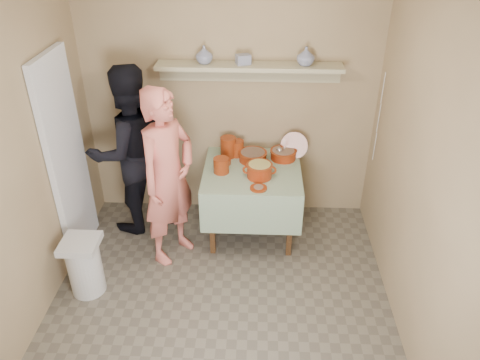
# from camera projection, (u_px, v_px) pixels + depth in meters

# --- Properties ---
(ground) EXTENTS (3.50, 3.50, 0.00)m
(ground) POSITION_uv_depth(u_px,v_px,m) (219.00, 321.00, 3.97)
(ground) COLOR #625A4D
(ground) RESTS_ON ground
(tile_panel) EXTENTS (0.06, 0.70, 2.00)m
(tile_panel) POSITION_uv_depth(u_px,v_px,m) (68.00, 160.00, 4.33)
(tile_panel) COLOR silver
(tile_panel) RESTS_ON ground
(plate_stack_a) EXTENTS (0.16, 0.16, 0.21)m
(plate_stack_a) POSITION_uv_depth(u_px,v_px,m) (228.00, 147.00, 4.85)
(plate_stack_a) COLOR maroon
(plate_stack_a) RESTS_ON serving_table
(plate_stack_b) EXTENTS (0.14, 0.14, 0.17)m
(plate_stack_b) POSITION_uv_depth(u_px,v_px,m) (237.00, 148.00, 4.88)
(plate_stack_b) COLOR maroon
(plate_stack_b) RESTS_ON serving_table
(bowl_stack) EXTENTS (0.15, 0.15, 0.15)m
(bowl_stack) POSITION_uv_depth(u_px,v_px,m) (221.00, 165.00, 4.58)
(bowl_stack) COLOR maroon
(bowl_stack) RESTS_ON serving_table
(empty_bowl) EXTENTS (0.15, 0.15, 0.04)m
(empty_bowl) POSITION_uv_depth(u_px,v_px,m) (223.00, 162.00, 4.76)
(empty_bowl) COLOR maroon
(empty_bowl) RESTS_ON serving_table
(propped_lid) EXTENTS (0.29, 0.14, 0.27)m
(propped_lid) POSITION_uv_depth(u_px,v_px,m) (294.00, 145.00, 4.85)
(propped_lid) COLOR maroon
(propped_lid) RESTS_ON serving_table
(vase_right) EXTENTS (0.20, 0.20, 0.18)m
(vase_right) POSITION_uv_depth(u_px,v_px,m) (306.00, 56.00, 4.40)
(vase_right) COLOR navy
(vase_right) RESTS_ON wall_shelf
(vase_left) EXTENTS (0.22, 0.22, 0.17)m
(vase_left) POSITION_uv_depth(u_px,v_px,m) (204.00, 55.00, 4.45)
(vase_left) COLOR navy
(vase_left) RESTS_ON wall_shelf
(ceramic_box) EXTENTS (0.16, 0.13, 0.09)m
(ceramic_box) POSITION_uv_depth(u_px,v_px,m) (243.00, 59.00, 4.45)
(ceramic_box) COLOR navy
(ceramic_box) RESTS_ON wall_shelf
(person_cook) EXTENTS (0.70, 0.76, 1.75)m
(person_cook) POSITION_uv_depth(u_px,v_px,m) (168.00, 178.00, 4.30)
(person_cook) COLOR #D96A5D
(person_cook) RESTS_ON ground
(person_helper) EXTENTS (1.10, 1.06, 1.79)m
(person_helper) POSITION_uv_depth(u_px,v_px,m) (130.00, 151.00, 4.72)
(person_helper) COLOR black
(person_helper) RESTS_ON ground
(room_shell) EXTENTS (3.04, 3.54, 2.62)m
(room_shell) POSITION_uv_depth(u_px,v_px,m) (213.00, 153.00, 3.15)
(room_shell) COLOR tan
(room_shell) RESTS_ON ground
(serving_table) EXTENTS (0.97, 0.97, 0.76)m
(serving_table) POSITION_uv_depth(u_px,v_px,m) (252.00, 179.00, 4.73)
(serving_table) COLOR #4C2D16
(serving_table) RESTS_ON ground
(cazuela_meat_a) EXTENTS (0.30, 0.30, 0.10)m
(cazuela_meat_a) POSITION_uv_depth(u_px,v_px,m) (253.00, 155.00, 4.80)
(cazuela_meat_a) COLOR #751602
(cazuela_meat_a) RESTS_ON serving_table
(cazuela_meat_b) EXTENTS (0.28, 0.28, 0.10)m
(cazuela_meat_b) POSITION_uv_depth(u_px,v_px,m) (283.00, 154.00, 4.83)
(cazuela_meat_b) COLOR #751602
(cazuela_meat_b) RESTS_ON serving_table
(ladle) EXTENTS (0.08, 0.26, 0.19)m
(ladle) POSITION_uv_depth(u_px,v_px,m) (280.00, 150.00, 4.79)
(ladle) COLOR silver
(ladle) RESTS_ON cazuela_meat_b
(cazuela_rice) EXTENTS (0.33, 0.25, 0.14)m
(cazuela_rice) POSITION_uv_depth(u_px,v_px,m) (260.00, 169.00, 4.49)
(cazuela_rice) COLOR #751602
(cazuela_rice) RESTS_ON serving_table
(front_plate) EXTENTS (0.16, 0.16, 0.03)m
(front_plate) POSITION_uv_depth(u_px,v_px,m) (258.00, 188.00, 4.35)
(front_plate) COLOR maroon
(front_plate) RESTS_ON serving_table
(wall_shelf) EXTENTS (1.80, 0.25, 0.21)m
(wall_shelf) POSITION_uv_depth(u_px,v_px,m) (249.00, 68.00, 4.52)
(wall_shelf) COLOR tan
(wall_shelf) RESTS_ON room_shell
(trash_bin) EXTENTS (0.32, 0.32, 0.56)m
(trash_bin) POSITION_uv_depth(u_px,v_px,m) (85.00, 266.00, 4.15)
(trash_bin) COLOR silver
(trash_bin) RESTS_ON ground
(electrical_cord) EXTENTS (0.01, 0.05, 0.90)m
(electrical_cord) POSITION_uv_depth(u_px,v_px,m) (379.00, 118.00, 4.54)
(electrical_cord) COLOR silver
(electrical_cord) RESTS_ON wall_shelf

